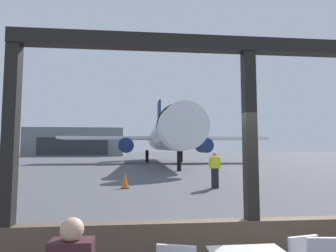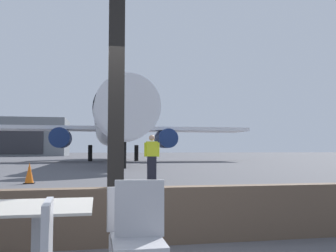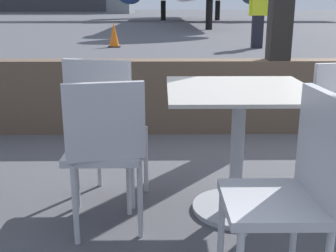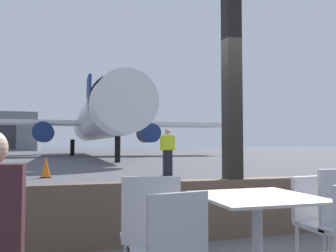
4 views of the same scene
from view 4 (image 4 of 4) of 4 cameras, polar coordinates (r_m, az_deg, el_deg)
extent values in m
plane|color=#4C4C51|center=(44.14, -14.00, -4.41)|extent=(220.00, 220.00, 0.00)
cube|color=brown|center=(4.64, 10.39, -12.76)|extent=(7.96, 0.24, 0.72)
cube|color=black|center=(4.62, 10.22, 4.96)|extent=(0.20, 0.20, 3.57)
cube|color=#ADA89E|center=(2.78, 14.07, -11.00)|extent=(0.83, 0.83, 0.02)
cylinder|color=#9EA0A5|center=(2.86, 14.18, -18.65)|extent=(0.08, 0.08, 0.75)
cube|color=#B2B2B7|center=(2.70, -2.64, -17.79)|extent=(0.40, 0.40, 0.04)
cube|color=#B2B2B7|center=(2.47, -2.72, -13.34)|extent=(0.40, 0.14, 0.45)
cube|color=#B2B2B7|center=(3.40, 24.16, -14.45)|extent=(0.40, 0.40, 0.04)
cube|color=#B2B2B7|center=(3.48, 21.75, -10.67)|extent=(0.40, 0.11, 0.39)
cylinder|color=#B2B2B7|center=(3.69, 23.84, -17.19)|extent=(0.03, 0.03, 0.46)
cylinder|color=#B2B2B7|center=(3.44, 20.05, -18.31)|extent=(0.03, 0.03, 0.46)
cube|color=#B2B2B7|center=(2.19, 1.67, -15.78)|extent=(0.40, 0.12, 0.40)
cylinder|color=silver|center=(36.82, -11.24, 0.89)|extent=(3.87, 29.12, 3.87)
cone|color=silver|center=(21.14, -7.16, 3.72)|extent=(3.68, 2.60, 3.68)
cylinder|color=black|center=(23.02, -7.94, 3.55)|extent=(3.95, 0.90, 3.95)
cube|color=silver|center=(37.51, -22.70, 0.54)|extent=(12.91, 4.20, 0.36)
cube|color=silver|center=(38.85, -0.37, 0.19)|extent=(12.91, 4.20, 0.36)
cylinder|color=navy|center=(35.90, -19.34, -0.97)|extent=(1.90, 3.20, 1.90)
cylinder|color=navy|center=(36.87, -3.18, -1.19)|extent=(1.90, 3.20, 1.90)
cube|color=navy|center=(50.21, -12.60, 4.85)|extent=(0.36, 4.40, 5.20)
cylinder|color=black|center=(23.17, -8.11, -3.74)|extent=(0.36, 0.36, 1.68)
cylinder|color=black|center=(38.25, -15.11, -3.37)|extent=(0.44, 0.44, 1.68)
cylinder|color=black|center=(38.68, -7.97, -3.44)|extent=(0.44, 0.44, 1.68)
cube|color=black|center=(13.29, -0.06, -5.91)|extent=(0.32, 0.20, 0.95)
cube|color=yellow|center=(13.27, -0.06, -2.68)|extent=(0.40, 0.22, 0.55)
sphere|color=tan|center=(13.28, -0.06, -0.93)|extent=(0.22, 0.22, 0.22)
cylinder|color=yellow|center=(13.27, 0.98, -2.79)|extent=(0.09, 0.09, 0.52)
cylinder|color=yellow|center=(13.28, -1.09, -2.79)|extent=(0.09, 0.09, 0.52)
cone|color=orange|center=(13.11, -19.03, -6.23)|extent=(0.32, 0.32, 0.75)
cube|color=black|center=(13.14, -19.05, -7.80)|extent=(0.36, 0.36, 0.03)
camera|label=1|loc=(0.90, 133.13, 57.65)|focal=29.47mm
camera|label=2|loc=(1.95, 91.47, 1.42)|focal=39.16mm
camera|label=3|loc=(0.96, 71.48, 3.17)|focal=44.65mm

